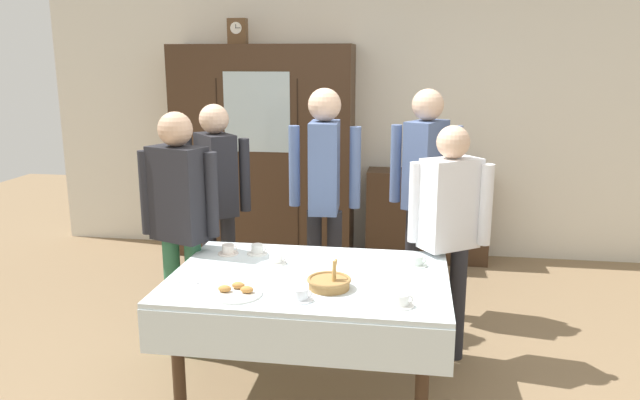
# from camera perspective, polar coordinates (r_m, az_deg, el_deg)

# --- Properties ---
(ground_plane) EXTENTS (12.00, 12.00, 0.00)m
(ground_plane) POSITION_cam_1_polar(r_m,az_deg,el_deg) (3.99, -0.46, -16.05)
(ground_plane) COLOR #846B4C
(ground_plane) RESTS_ON ground
(back_wall) EXTENTS (6.40, 0.10, 2.70)m
(back_wall) POSITION_cam_1_polar(r_m,az_deg,el_deg) (6.14, 3.54, 7.56)
(back_wall) COLOR silver
(back_wall) RESTS_ON ground
(dining_table) EXTENTS (1.58, 1.10, 0.74)m
(dining_table) POSITION_cam_1_polar(r_m,az_deg,el_deg) (3.50, -1.11, -8.75)
(dining_table) COLOR #3D2819
(dining_table) RESTS_ON ground
(wall_cabinet) EXTENTS (1.77, 0.46, 2.08)m
(wall_cabinet) POSITION_cam_1_polar(r_m,az_deg,el_deg) (6.04, -5.32, 4.48)
(wall_cabinet) COLOR #3D2819
(wall_cabinet) RESTS_ON ground
(mantel_clock) EXTENTS (0.18, 0.11, 0.24)m
(mantel_clock) POSITION_cam_1_polar(r_m,az_deg,el_deg) (6.04, -7.75, 15.45)
(mantel_clock) COLOR brown
(mantel_clock) RESTS_ON wall_cabinet
(bookshelf_low) EXTENTS (1.17, 0.35, 0.89)m
(bookshelf_low) POSITION_cam_1_polar(r_m,az_deg,el_deg) (6.03, 10.03, -1.47)
(bookshelf_low) COLOR #3D2819
(bookshelf_low) RESTS_ON ground
(book_stack) EXTENTS (0.18, 0.23, 0.06)m
(book_stack) POSITION_cam_1_polar(r_m,az_deg,el_deg) (5.93, 10.21, 2.96)
(book_stack) COLOR #664C7A
(book_stack) RESTS_ON bookshelf_low
(tea_cup_mid_left) EXTENTS (0.13, 0.13, 0.06)m
(tea_cup_mid_left) POSITION_cam_1_polar(r_m,az_deg,el_deg) (3.69, -4.14, -5.58)
(tea_cup_mid_left) COLOR white
(tea_cup_mid_left) RESTS_ON dining_table
(tea_cup_back_edge) EXTENTS (0.13, 0.13, 0.06)m
(tea_cup_back_edge) POSITION_cam_1_polar(r_m,az_deg,el_deg) (3.90, -8.62, -4.68)
(tea_cup_back_edge) COLOR white
(tea_cup_back_edge) RESTS_ON dining_table
(tea_cup_far_left) EXTENTS (0.13, 0.13, 0.06)m
(tea_cup_far_left) POSITION_cam_1_polar(r_m,az_deg,el_deg) (3.14, -1.81, -8.97)
(tea_cup_far_left) COLOR white
(tea_cup_far_left) RESTS_ON dining_table
(tea_cup_mid_right) EXTENTS (0.13, 0.13, 0.06)m
(tea_cup_mid_right) POSITION_cam_1_polar(r_m,az_deg,el_deg) (3.10, 7.69, -9.37)
(tea_cup_mid_right) COLOR white
(tea_cup_mid_right) RESTS_ON dining_table
(tea_cup_far_right) EXTENTS (0.13, 0.13, 0.06)m
(tea_cup_far_right) POSITION_cam_1_polar(r_m,az_deg,el_deg) (3.69, 9.07, -5.74)
(tea_cup_far_right) COLOR silver
(tea_cup_far_right) RESTS_ON dining_table
(tea_cup_near_left) EXTENTS (0.13, 0.13, 0.06)m
(tea_cup_near_left) POSITION_cam_1_polar(r_m,az_deg,el_deg) (3.87, -5.91, -4.68)
(tea_cup_near_left) COLOR white
(tea_cup_near_left) RESTS_ON dining_table
(bread_basket) EXTENTS (0.24, 0.24, 0.16)m
(bread_basket) POSITION_cam_1_polar(r_m,az_deg,el_deg) (3.29, 0.87, -7.74)
(bread_basket) COLOR #9E7542
(bread_basket) RESTS_ON dining_table
(pastry_plate) EXTENTS (0.28, 0.28, 0.05)m
(pastry_plate) POSITION_cam_1_polar(r_m,az_deg,el_deg) (3.25, -7.91, -8.56)
(pastry_plate) COLOR white
(pastry_plate) RESTS_ON dining_table
(spoon_back_edge) EXTENTS (0.12, 0.02, 0.01)m
(spoon_back_edge) POSITION_cam_1_polar(r_m,az_deg,el_deg) (3.45, -11.94, -7.64)
(spoon_back_edge) COLOR silver
(spoon_back_edge) RESTS_ON dining_table
(spoon_near_left) EXTENTS (0.12, 0.02, 0.01)m
(spoon_near_left) POSITION_cam_1_polar(r_m,az_deg,el_deg) (3.28, -3.05, -8.47)
(spoon_near_left) COLOR silver
(spoon_near_left) RESTS_ON dining_table
(person_by_cabinet) EXTENTS (0.52, 0.37, 1.55)m
(person_by_cabinet) POSITION_cam_1_polar(r_m,az_deg,el_deg) (3.94, 12.06, -2.01)
(person_by_cabinet) COLOR #232328
(person_by_cabinet) RESTS_ON ground
(person_near_right_end) EXTENTS (0.52, 0.41, 1.74)m
(person_near_right_end) POSITION_cam_1_polar(r_m,az_deg,el_deg) (4.59, 9.84, 1.89)
(person_near_right_end) COLOR #232328
(person_near_right_end) RESTS_ON ground
(person_behind_table_left) EXTENTS (0.52, 0.37, 1.75)m
(person_behind_table_left) POSITION_cam_1_polar(r_m,az_deg,el_deg) (4.37, 0.42, 1.63)
(person_behind_table_left) COLOR #232328
(person_behind_table_left) RESTS_ON ground
(person_beside_shelf) EXTENTS (0.52, 0.40, 1.63)m
(person_beside_shelf) POSITION_cam_1_polar(r_m,az_deg,el_deg) (4.61, -9.68, 0.97)
(person_beside_shelf) COLOR #232328
(person_beside_shelf) RESTS_ON ground
(person_behind_table_right) EXTENTS (0.52, 0.32, 1.63)m
(person_behind_table_right) POSITION_cam_1_polar(r_m,az_deg,el_deg) (3.99, -13.06, -1.07)
(person_behind_table_right) COLOR #33704C
(person_behind_table_right) RESTS_ON ground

